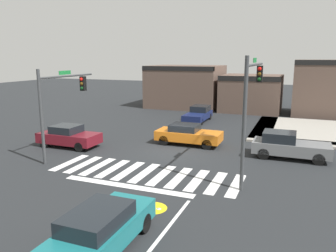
{
  "coord_description": "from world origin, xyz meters",
  "views": [
    {
      "loc": [
        7.38,
        -19.82,
        6.07
      ],
      "look_at": [
        -1.06,
        1.59,
        1.31
      ],
      "focal_mm": 35.66,
      "sensor_mm": 36.0,
      "label": 1
    }
  ],
  "objects_px": {
    "car_maroon": "(69,136)",
    "car_navy": "(198,114)",
    "traffic_signal_southeast": "(252,94)",
    "traffic_signal_southwest": "(62,96)",
    "car_teal": "(101,229)",
    "car_gray": "(288,145)",
    "car_orange": "(188,134)"
  },
  "relations": [
    {
      "from": "car_maroon",
      "to": "car_navy",
      "type": "bearing_deg",
      "value": -114.72
    },
    {
      "from": "traffic_signal_southeast",
      "to": "car_maroon",
      "type": "relative_size",
      "value": 1.46
    },
    {
      "from": "traffic_signal_southwest",
      "to": "car_navy",
      "type": "distance_m",
      "value": 15.16
    },
    {
      "from": "traffic_signal_southeast",
      "to": "car_teal",
      "type": "height_order",
      "value": "traffic_signal_southeast"
    },
    {
      "from": "traffic_signal_southwest",
      "to": "car_gray",
      "type": "bearing_deg",
      "value": -70.77
    },
    {
      "from": "traffic_signal_southeast",
      "to": "car_navy",
      "type": "relative_size",
      "value": 1.39
    },
    {
      "from": "car_gray",
      "to": "car_teal",
      "type": "bearing_deg",
      "value": -111.73
    },
    {
      "from": "traffic_signal_southeast",
      "to": "car_maroon",
      "type": "distance_m",
      "value": 12.93
    },
    {
      "from": "traffic_signal_southwest",
      "to": "traffic_signal_southeast",
      "type": "bearing_deg",
      "value": -86.84
    },
    {
      "from": "car_teal",
      "to": "car_navy",
      "type": "height_order",
      "value": "car_teal"
    },
    {
      "from": "traffic_signal_southeast",
      "to": "traffic_signal_southwest",
      "type": "bearing_deg",
      "value": 93.16
    },
    {
      "from": "car_orange",
      "to": "car_navy",
      "type": "distance_m",
      "value": 8.92
    },
    {
      "from": "car_teal",
      "to": "car_orange",
      "type": "distance_m",
      "value": 13.8
    },
    {
      "from": "traffic_signal_southwest",
      "to": "car_teal",
      "type": "xyz_separation_m",
      "value": [
        7.93,
        -8.3,
        -2.96
      ]
    },
    {
      "from": "traffic_signal_southwest",
      "to": "car_maroon",
      "type": "relative_size",
      "value": 1.29
    },
    {
      "from": "car_orange",
      "to": "car_navy",
      "type": "xyz_separation_m",
      "value": [
        -1.81,
        8.74,
        -0.03
      ]
    },
    {
      "from": "car_gray",
      "to": "traffic_signal_southwest",
      "type": "bearing_deg",
      "value": -160.77
    },
    {
      "from": "car_teal",
      "to": "car_gray",
      "type": "height_order",
      "value": "car_gray"
    },
    {
      "from": "car_teal",
      "to": "car_maroon",
      "type": "bearing_deg",
      "value": 41.9
    },
    {
      "from": "traffic_signal_southeast",
      "to": "car_orange",
      "type": "bearing_deg",
      "value": 45.66
    },
    {
      "from": "traffic_signal_southwest",
      "to": "car_orange",
      "type": "relative_size",
      "value": 1.19
    },
    {
      "from": "traffic_signal_southeast",
      "to": "car_gray",
      "type": "height_order",
      "value": "traffic_signal_southeast"
    },
    {
      "from": "car_orange",
      "to": "car_navy",
      "type": "relative_size",
      "value": 1.03
    },
    {
      "from": "traffic_signal_southeast",
      "to": "car_gray",
      "type": "distance_m",
      "value": 5.57
    },
    {
      "from": "traffic_signal_southwest",
      "to": "car_teal",
      "type": "distance_m",
      "value": 11.85
    },
    {
      "from": "car_maroon",
      "to": "car_navy",
      "type": "relative_size",
      "value": 0.95
    },
    {
      "from": "car_teal",
      "to": "car_gray",
      "type": "bearing_deg",
      "value": -21.73
    },
    {
      "from": "traffic_signal_southeast",
      "to": "car_orange",
      "type": "height_order",
      "value": "traffic_signal_southeast"
    },
    {
      "from": "traffic_signal_southwest",
      "to": "car_teal",
      "type": "relative_size",
      "value": 1.19
    },
    {
      "from": "car_maroon",
      "to": "car_navy",
      "type": "height_order",
      "value": "car_maroon"
    },
    {
      "from": "car_teal",
      "to": "traffic_signal_southwest",
      "type": "bearing_deg",
      "value": 43.7
    },
    {
      "from": "traffic_signal_southeast",
      "to": "car_navy",
      "type": "xyz_separation_m",
      "value": [
        -6.7,
        13.53,
        -3.58
      ]
    }
  ]
}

